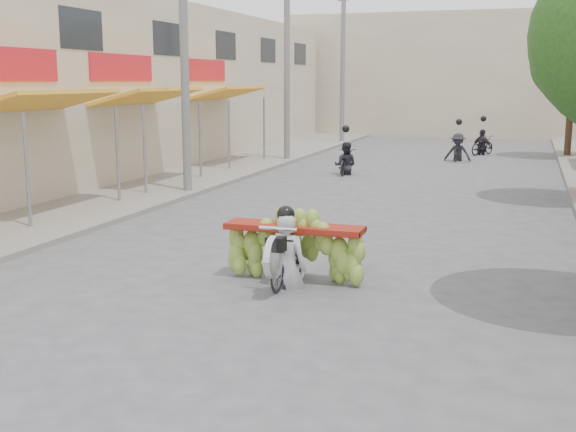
# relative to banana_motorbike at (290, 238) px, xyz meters

# --- Properties ---
(ground) EXTENTS (120.00, 120.00, 0.00)m
(ground) POSITION_rel_banana_motorbike_xyz_m (-0.29, -4.11, -0.74)
(ground) COLOR #5A5B60
(ground) RESTS_ON ground
(sidewalk_left) EXTENTS (4.00, 60.00, 0.12)m
(sidewalk_left) POSITION_rel_banana_motorbike_xyz_m (-7.29, 10.89, -0.68)
(sidewalk_left) COLOR gray
(sidewalk_left) RESTS_ON ground
(shophouse_row_left) EXTENTS (9.77, 40.00, 6.00)m
(shophouse_row_left) POSITION_rel_banana_motorbike_xyz_m (-12.28, 9.87, 2.26)
(shophouse_row_left) COLOR beige
(shophouse_row_left) RESTS_ON ground
(far_building) EXTENTS (20.00, 6.00, 7.00)m
(far_building) POSITION_rel_banana_motorbike_xyz_m (-0.29, 33.89, 2.76)
(far_building) COLOR beige
(far_building) RESTS_ON ground
(utility_pole_mid) EXTENTS (0.60, 0.24, 8.00)m
(utility_pole_mid) POSITION_rel_banana_motorbike_xyz_m (-5.69, 7.89, 3.28)
(utility_pole_mid) COLOR slate
(utility_pole_mid) RESTS_ON ground
(utility_pole_far) EXTENTS (0.60, 0.24, 8.00)m
(utility_pole_far) POSITION_rel_banana_motorbike_xyz_m (-5.69, 16.89, 3.28)
(utility_pole_far) COLOR slate
(utility_pole_far) RESTS_ON ground
(utility_pole_back) EXTENTS (0.60, 0.24, 8.00)m
(utility_pole_back) POSITION_rel_banana_motorbike_xyz_m (-5.69, 25.89, 3.28)
(utility_pole_back) COLOR slate
(utility_pole_back) RESTS_ON ground
(street_tree_far) EXTENTS (3.40, 3.40, 5.25)m
(street_tree_far) POSITION_rel_banana_motorbike_xyz_m (5.11, 21.89, 3.04)
(street_tree_far) COLOR #3A2719
(street_tree_far) RESTS_ON ground
(banana_motorbike) EXTENTS (2.27, 1.73, 2.22)m
(banana_motorbike) POSITION_rel_banana_motorbike_xyz_m (0.00, 0.00, 0.00)
(banana_motorbike) COLOR black
(banana_motorbike) RESTS_ON ground
(bg_motorbike_a) EXTENTS (0.81, 1.53, 1.95)m
(bg_motorbike_a) POSITION_rel_banana_motorbike_xyz_m (-2.47, 13.63, 0.02)
(bg_motorbike_a) COLOR black
(bg_motorbike_a) RESTS_ON ground
(bg_motorbike_b) EXTENTS (1.09, 1.51, 1.95)m
(bg_motorbike_b) POSITION_rel_banana_motorbike_xyz_m (0.84, 19.14, 0.14)
(bg_motorbike_b) COLOR black
(bg_motorbike_b) RESTS_ON ground
(bg_motorbike_c) EXTENTS (1.21, 1.57, 1.95)m
(bg_motorbike_c) POSITION_rel_banana_motorbike_xyz_m (1.61, 22.02, 0.08)
(bg_motorbike_c) COLOR black
(bg_motorbike_c) RESTS_ON ground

